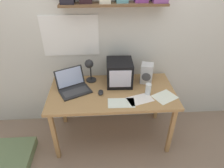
{
  "coord_description": "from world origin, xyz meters",
  "views": [
    {
      "loc": [
        -0.12,
        -1.9,
        2.09
      ],
      "look_at": [
        0.0,
        0.0,
        0.83
      ],
      "focal_mm": 32.0,
      "sensor_mm": 36.0,
      "label": 1
    }
  ],
  "objects_px": {
    "juice_glass": "(148,90)",
    "printed_handout": "(121,103)",
    "computer_mouse": "(101,92)",
    "loose_paper_near_monitor": "(140,99)",
    "corner_desk": "(112,96)",
    "desk_lamp": "(90,67)",
    "space_heater": "(147,73)",
    "floor_cushion": "(12,156)",
    "crt_monitor": "(119,73)",
    "laptop": "(73,85)",
    "open_notebook": "(165,97)"
  },
  "relations": [
    {
      "from": "laptop",
      "to": "juice_glass",
      "type": "bearing_deg",
      "value": -36.2
    },
    {
      "from": "desk_lamp",
      "to": "floor_cushion",
      "type": "relative_size",
      "value": 0.68
    },
    {
      "from": "printed_handout",
      "to": "floor_cushion",
      "type": "relative_size",
      "value": 0.62
    },
    {
      "from": "open_notebook",
      "to": "printed_handout",
      "type": "bearing_deg",
      "value": -171.21
    },
    {
      "from": "corner_desk",
      "to": "printed_handout",
      "type": "relative_size",
      "value": 4.99
    },
    {
      "from": "computer_mouse",
      "to": "loose_paper_near_monitor",
      "type": "bearing_deg",
      "value": -17.88
    },
    {
      "from": "corner_desk",
      "to": "laptop",
      "type": "height_order",
      "value": "laptop"
    },
    {
      "from": "crt_monitor",
      "to": "juice_glass",
      "type": "distance_m",
      "value": 0.4
    },
    {
      "from": "crt_monitor",
      "to": "computer_mouse",
      "type": "distance_m",
      "value": 0.34
    },
    {
      "from": "laptop",
      "to": "space_heater",
      "type": "distance_m",
      "value": 0.9
    },
    {
      "from": "computer_mouse",
      "to": "open_notebook",
      "type": "relative_size",
      "value": 0.35
    },
    {
      "from": "space_heater",
      "to": "juice_glass",
      "type": "bearing_deg",
      "value": -81.76
    },
    {
      "from": "open_notebook",
      "to": "floor_cushion",
      "type": "distance_m",
      "value": 1.93
    },
    {
      "from": "juice_glass",
      "to": "space_heater",
      "type": "xyz_separation_m",
      "value": [
        0.03,
        0.26,
        0.06
      ]
    },
    {
      "from": "printed_handout",
      "to": "open_notebook",
      "type": "bearing_deg",
      "value": 8.79
    },
    {
      "from": "space_heater",
      "to": "loose_paper_near_monitor",
      "type": "height_order",
      "value": "space_heater"
    },
    {
      "from": "laptop",
      "to": "open_notebook",
      "type": "bearing_deg",
      "value": -38.31
    },
    {
      "from": "crt_monitor",
      "to": "space_heater",
      "type": "height_order",
      "value": "crt_monitor"
    },
    {
      "from": "corner_desk",
      "to": "desk_lamp",
      "type": "relative_size",
      "value": 4.56
    },
    {
      "from": "desk_lamp",
      "to": "corner_desk",
      "type": "bearing_deg",
      "value": -30.03
    },
    {
      "from": "computer_mouse",
      "to": "juice_glass",
      "type": "bearing_deg",
      "value": -4.5
    },
    {
      "from": "laptop",
      "to": "space_heater",
      "type": "relative_size",
      "value": 1.81
    },
    {
      "from": "laptop",
      "to": "printed_handout",
      "type": "distance_m",
      "value": 0.62
    },
    {
      "from": "crt_monitor",
      "to": "floor_cushion",
      "type": "distance_m",
      "value": 1.63
    },
    {
      "from": "laptop",
      "to": "computer_mouse",
      "type": "bearing_deg",
      "value": -44.46
    },
    {
      "from": "juice_glass",
      "to": "floor_cushion",
      "type": "distance_m",
      "value": 1.8
    },
    {
      "from": "laptop",
      "to": "loose_paper_near_monitor",
      "type": "bearing_deg",
      "value": -44.43
    },
    {
      "from": "crt_monitor",
      "to": "printed_handout",
      "type": "distance_m",
      "value": 0.42
    },
    {
      "from": "juice_glass",
      "to": "floor_cushion",
      "type": "xyz_separation_m",
      "value": [
        -1.62,
        -0.23,
        -0.74
      ]
    },
    {
      "from": "printed_handout",
      "to": "desk_lamp",
      "type": "bearing_deg",
      "value": 128.28
    },
    {
      "from": "desk_lamp",
      "to": "space_heater",
      "type": "height_order",
      "value": "desk_lamp"
    },
    {
      "from": "corner_desk",
      "to": "desk_lamp",
      "type": "distance_m",
      "value": 0.43
    },
    {
      "from": "crt_monitor",
      "to": "laptop",
      "type": "bearing_deg",
      "value": -168.09
    },
    {
      "from": "corner_desk",
      "to": "desk_lamp",
      "type": "xyz_separation_m",
      "value": [
        -0.25,
        0.2,
        0.28
      ]
    },
    {
      "from": "laptop",
      "to": "open_notebook",
      "type": "relative_size",
      "value": 1.42
    },
    {
      "from": "floor_cushion",
      "to": "open_notebook",
      "type": "bearing_deg",
      "value": 4.92
    },
    {
      "from": "printed_handout",
      "to": "loose_paper_near_monitor",
      "type": "bearing_deg",
      "value": 13.29
    },
    {
      "from": "loose_paper_near_monitor",
      "to": "space_heater",
      "type": "bearing_deg",
      "value": 68.95
    },
    {
      "from": "corner_desk",
      "to": "printed_handout",
      "type": "bearing_deg",
      "value": -69.44
    },
    {
      "from": "laptop",
      "to": "space_heater",
      "type": "xyz_separation_m",
      "value": [
        0.89,
        0.11,
        0.06
      ]
    },
    {
      "from": "corner_desk",
      "to": "floor_cushion",
      "type": "bearing_deg",
      "value": -165.91
    },
    {
      "from": "corner_desk",
      "to": "computer_mouse",
      "type": "bearing_deg",
      "value": -163.96
    },
    {
      "from": "juice_glass",
      "to": "open_notebook",
      "type": "distance_m",
      "value": 0.2
    },
    {
      "from": "open_notebook",
      "to": "loose_paper_near_monitor",
      "type": "height_order",
      "value": "same"
    },
    {
      "from": "juice_glass",
      "to": "printed_handout",
      "type": "bearing_deg",
      "value": -155.24
    },
    {
      "from": "space_heater",
      "to": "printed_handout",
      "type": "distance_m",
      "value": 0.55
    },
    {
      "from": "space_heater",
      "to": "open_notebook",
      "type": "bearing_deg",
      "value": -50.75
    },
    {
      "from": "open_notebook",
      "to": "loose_paper_near_monitor",
      "type": "bearing_deg",
      "value": -174.65
    },
    {
      "from": "computer_mouse",
      "to": "loose_paper_near_monitor",
      "type": "distance_m",
      "value": 0.45
    },
    {
      "from": "printed_handout",
      "to": "juice_glass",
      "type": "bearing_deg",
      "value": 24.76
    }
  ]
}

